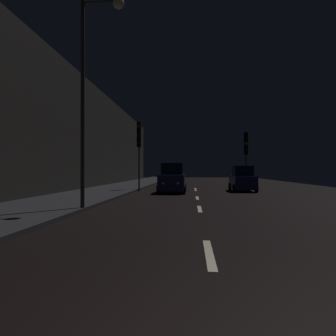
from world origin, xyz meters
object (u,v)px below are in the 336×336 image
object	(u,v)px
streetlamp_overhead	(93,73)
car_approaching_headlights	(172,179)
traffic_light_far_right	(246,148)
traffic_light_far_left	(139,141)
car_parked_right_far	(242,180)

from	to	relation	value
streetlamp_overhead	car_approaching_headlights	xyz separation A→B (m)	(2.42, 10.48, -4.39)
traffic_light_far_right	traffic_light_far_left	bearing A→B (deg)	-68.16
traffic_light_far_left	car_approaching_headlights	bearing A→B (deg)	62.46
streetlamp_overhead	traffic_light_far_left	bearing A→B (deg)	91.05
traffic_light_far_right	car_parked_right_far	world-z (taller)	traffic_light_far_right
traffic_light_far_left	car_approaching_headlights	xyz separation A→B (m)	(2.64, -1.51, -2.90)
traffic_light_far_right	car_parked_right_far	size ratio (longest dim) A/B	1.27
streetlamp_overhead	car_approaching_headlights	distance (m)	11.62
streetlamp_overhead	traffic_light_far_right	bearing A→B (deg)	61.57
traffic_light_far_right	streetlamp_overhead	xyz separation A→B (m)	(-8.41, -15.54, 1.85)
car_approaching_headlights	car_parked_right_far	distance (m)	5.52
traffic_light_far_right	car_approaching_headlights	xyz separation A→B (m)	(-5.99, -5.06, -2.54)
traffic_light_far_left	traffic_light_far_right	distance (m)	9.34
traffic_light_far_right	car_approaching_headlights	world-z (taller)	traffic_light_far_right
traffic_light_far_left	car_approaching_headlights	world-z (taller)	traffic_light_far_left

